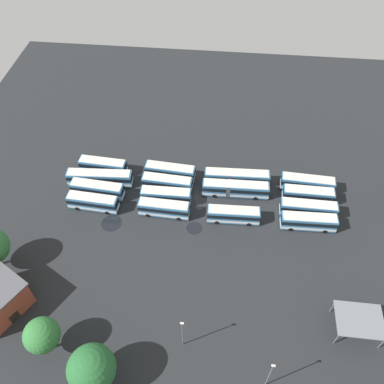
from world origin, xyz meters
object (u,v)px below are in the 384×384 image
lamp_post_near_entrance (269,375)px  bus_row1_slot2 (167,183)px  bus_row3_slot1 (308,209)px  tree_northwest (92,369)px  bus_row1_slot0 (164,208)px  bus_row3_slot0 (309,222)px  bus_row3_slot3 (307,183)px  bus_row0_slot3 (103,166)px  bus_row0_slot1 (98,189)px  bus_row1_slot3 (170,172)px  tree_west_edge (42,335)px  bus_row0_slot2 (100,178)px  bus_row2_slot3 (237,177)px  lamp_post_mid_lot (182,333)px  bus_row2_slot2 (235,189)px  bus_row0_slot0 (93,202)px  bus_row2_slot0 (233,215)px  bus_row3_slot2 (308,195)px  bus_row1_slot1 (166,196)px  maintenance_shelter (360,320)px

lamp_post_near_entrance → bus_row1_slot2: bearing=118.1°
bus_row3_slot1 → tree_northwest: tree_northwest is taller
bus_row1_slot0 → bus_row3_slot0: same height
bus_row3_slot3 → bus_row0_slot3: bearing=179.1°
bus_row0_slot1 → bus_row1_slot2: size_ratio=1.05×
bus_row1_slot3 → tree_northwest: size_ratio=1.25×
bus_row3_slot1 → tree_west_edge: bearing=-143.6°
bus_row0_slot2 → lamp_post_near_entrance: bearing=-47.4°
bus_row2_slot3 → bus_row0_slot1: bearing=-167.6°
bus_row3_slot1 → lamp_post_mid_lot: lamp_post_mid_lot is taller
bus_row1_slot3 → bus_row1_slot2: bearing=-92.9°
tree_northwest → bus_row2_slot2: bearing=63.7°
bus_row1_slot0 → bus_row3_slot1: 29.93m
bus_row0_slot0 → bus_row3_slot3: 46.41m
lamp_post_mid_lot → bus_row3_slot3: bearing=58.0°
bus_row2_slot2 → lamp_post_near_entrance: bearing=-81.3°
tree_northwest → tree_west_edge: tree_northwest is taller
bus_row1_slot3 → bus_row2_slot2: bearing=-14.3°
bus_row0_slot1 → bus_row1_slot0: same height
bus_row2_slot3 → bus_row3_slot3: (15.49, -0.19, -0.00)m
bus_row0_slot1 → bus_row0_slot3: same height
bus_row0_slot3 → bus_row2_slot0: bearing=-20.4°
bus_row0_slot1 → bus_row0_slot3: (-0.53, 7.12, -0.00)m
bus_row0_slot3 → lamp_post_mid_lot: lamp_post_mid_lot is taller
bus_row0_slot3 → bus_row3_slot2: size_ratio=1.01×
bus_row1_slot2 → bus_row3_slot0: (29.88, -7.54, 0.00)m
bus_row0_slot1 → bus_row0_slot3: 7.14m
bus_row2_slot2 → bus_row2_slot3: (0.19, 3.43, 0.00)m
bus_row0_slot3 → tree_northwest: 45.99m
bus_row2_slot2 → bus_row1_slot2: bearing=179.4°
bus_row2_slot0 → bus_row3_slot0: same height
bus_row3_slot1 → lamp_post_near_entrance: lamp_post_near_entrance is taller
bus_row0_slot1 → bus_row3_slot1: 44.86m
bus_row2_slot2 → lamp_post_near_entrance: (5.96, -38.83, 3.00)m
bus_row2_slot2 → lamp_post_mid_lot: lamp_post_mid_lot is taller
bus_row1_slot3 → bus_row3_slot2: same height
lamp_post_mid_lot → tree_west_edge: 21.82m
bus_row2_slot2 → bus_row3_slot1: same height
bus_row0_slot2 → bus_row1_slot1: bearing=-13.7°
bus_row2_slot0 → maintenance_shelter: maintenance_shelter is taller
bus_row2_slot3 → bus_row3_slot1: (15.07, -7.39, -0.00)m
bus_row0_slot0 → tree_west_edge: 30.11m
bus_row2_slot2 → bus_row0_slot2: bearing=179.5°
bus_row0_slot2 → bus_row3_slot3: same height
tree_northwest → lamp_post_near_entrance: bearing=4.3°
tree_northwest → bus_row1_slot3: bearing=83.1°
bus_row1_slot0 → bus_row2_slot3: bearing=35.2°
bus_row0_slot1 → bus_row2_slot2: 29.75m
bus_row3_slot0 → tree_northwest: size_ratio=1.24×
bus_row1_slot3 → tree_northwest: (-5.43, -44.51, 3.49)m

